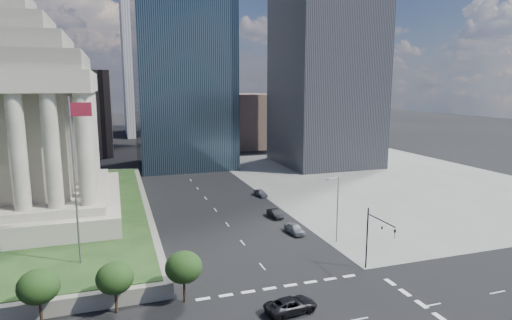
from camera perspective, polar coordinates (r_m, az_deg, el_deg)
name	(u,v)px	position (r m, az deg, el deg)	size (l,w,h in m)	color
ground	(176,163)	(132.35, -10.60, -0.34)	(500.00, 500.00, 0.00)	black
sidewalk_ne	(383,179)	(111.70, 16.61, -2.46)	(68.00, 90.00, 0.03)	slate
war_memorial	(1,97)	(79.01, -30.91, 7.27)	(34.00, 34.00, 39.00)	gray
flagpole	(76,172)	(54.31, -22.93, -1.49)	(2.52, 0.24, 20.00)	slate
midrise_glass	(182,61)	(125.84, -9.80, 12.89)	(26.00, 26.00, 60.00)	black
building_filler_ne	(247,120)	(167.12, -1.18, 5.38)	(20.00, 30.00, 20.00)	#4F3E36
building_filler_nw	(75,113)	(159.95, -23.04, 5.84)	(24.00, 30.00, 28.00)	#4F3E36
traffic_signal_ne	(376,233)	(55.11, 15.66, -9.38)	(0.30, 5.74, 8.00)	black
street_lamp_north	(336,205)	(64.57, 10.68, -5.95)	(2.13, 0.22, 10.00)	slate
pickup_truck	(291,305)	(46.64, 4.71, -18.73)	(2.58, 5.60, 1.56)	black
parked_sedan_near	(295,229)	(68.74, 5.17, -9.10)	(4.58, 1.84, 1.56)	gray
parked_sedan_mid	(275,214)	(76.47, 2.54, -7.15)	(4.29, 1.50, 1.41)	black
parked_sedan_far	(261,193)	(90.68, 0.63, -4.40)	(4.21, 1.69, 1.43)	#56575D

